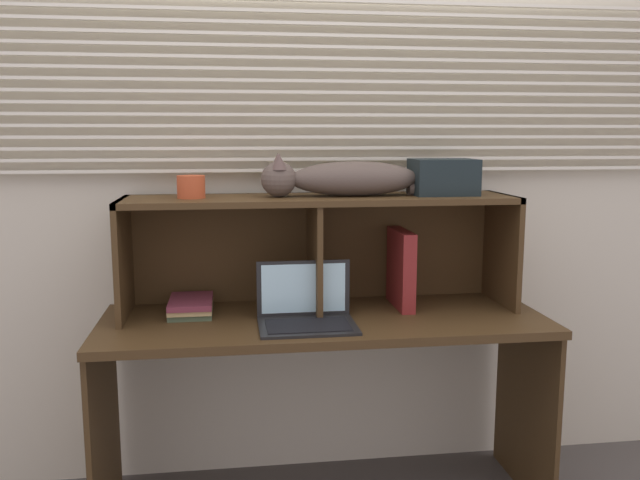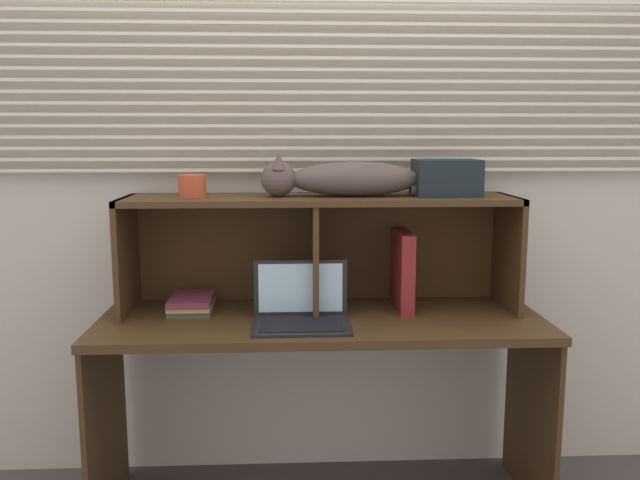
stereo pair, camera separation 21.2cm
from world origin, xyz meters
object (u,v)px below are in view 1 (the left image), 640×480
book_stack (191,306)px  small_basket (191,187)px  binder_upright (401,268)px  storage_box (443,177)px  cat (344,179)px  laptop (306,312)px

book_stack → small_basket: small_basket is taller
binder_upright → storage_box: (0.15, 0.00, 0.34)m
binder_upright → storage_box: storage_box is taller
binder_upright → book_stack: binder_upright is taller
binder_upright → cat: bearing=-180.0°
cat → book_stack: bearing=-180.0°
small_basket → storage_box: 0.91m
laptop → binder_upright: 0.44m
cat → laptop: size_ratio=2.35×
cat → binder_upright: (0.22, 0.00, -0.34)m
laptop → storage_box: 0.72m
cat → small_basket: (-0.55, 0.00, -0.02)m
book_stack → laptop: bearing=-25.5°
laptop → book_stack: 0.44m
cat → book_stack: size_ratio=3.16×
book_stack → storage_box: storage_box is taller
binder_upright → small_basket: small_basket is taller
storage_box → cat: bearing=-180.0°
binder_upright → small_basket: (-0.76, 0.00, 0.31)m
laptop → small_basket: size_ratio=3.35×
laptop → binder_upright: (0.38, 0.19, 0.10)m
binder_upright → small_basket: size_ratio=2.96×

